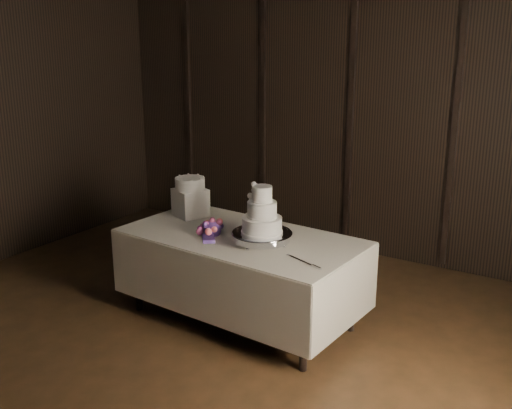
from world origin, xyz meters
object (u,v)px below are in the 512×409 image
object	(u,v)px
cake_stand	(262,238)
box_pedestal	(191,202)
wedding_cake	(258,214)
bouquet	(212,228)
display_table	(241,274)
small_cake	(190,183)

from	to	relation	value
cake_stand	box_pedestal	distance (m)	0.99
wedding_cake	bouquet	bearing A→B (deg)	-153.67
bouquet	cake_stand	bearing A→B (deg)	6.18
cake_stand	bouquet	world-z (taller)	bouquet
display_table	box_pedestal	xyz separation A→B (m)	(-0.69, 0.22, 0.47)
cake_stand	wedding_cake	world-z (taller)	wedding_cake
cake_stand	wedding_cake	bearing A→B (deg)	-150.26
wedding_cake	box_pedestal	distance (m)	0.97
cake_stand	wedding_cake	size ratio (longest dim) A/B	1.28
cake_stand	small_cake	world-z (taller)	small_cake
box_pedestal	small_cake	distance (m)	0.18
wedding_cake	bouquet	world-z (taller)	wedding_cake
display_table	small_cake	world-z (taller)	small_cake
wedding_cake	bouquet	xyz separation A→B (m)	(-0.43, -0.03, -0.18)
display_table	wedding_cake	distance (m)	0.63
box_pedestal	small_cake	size ratio (longest dim) A/B	0.97
small_cake	cake_stand	bearing A→B (deg)	-16.80
cake_stand	wedding_cake	xyz separation A→B (m)	(-0.03, -0.02, 0.19)
display_table	wedding_cake	world-z (taller)	wedding_cake
cake_stand	box_pedestal	xyz separation A→B (m)	(-0.94, 0.28, 0.08)
wedding_cake	small_cake	bearing A→B (deg)	-176.31
bouquet	box_pedestal	world-z (taller)	box_pedestal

